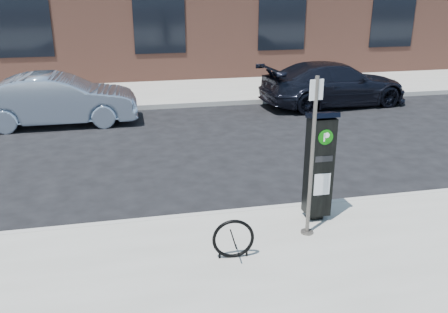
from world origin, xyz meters
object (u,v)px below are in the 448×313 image
object	(u,v)px
parking_kiosk	(319,165)
car_dark	(334,84)
bike_rack	(233,239)
sign_pole	(312,160)
car_silver	(58,100)

from	to	relation	value
parking_kiosk	car_dark	xyz separation A→B (m)	(3.85, 7.83, -0.37)
bike_rack	car_dark	size ratio (longest dim) A/B	0.12
sign_pole	car_dark	size ratio (longest dim) A/B	0.50
bike_rack	car_silver	size ratio (longest dim) A/B	0.14
sign_pole	car_silver	bearing A→B (deg)	109.73
bike_rack	car_dark	world-z (taller)	car_dark
parking_kiosk	car_dark	distance (m)	8.74
car_dark	car_silver	bearing A→B (deg)	87.35
sign_pole	car_dark	world-z (taller)	sign_pole
parking_kiosk	bike_rack	distance (m)	1.97
parking_kiosk	car_silver	size ratio (longest dim) A/B	0.42
sign_pole	bike_rack	bearing A→B (deg)	-171.42
sign_pole	bike_rack	distance (m)	1.65
bike_rack	car_dark	bearing A→B (deg)	61.92
sign_pole	car_silver	size ratio (longest dim) A/B	0.56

